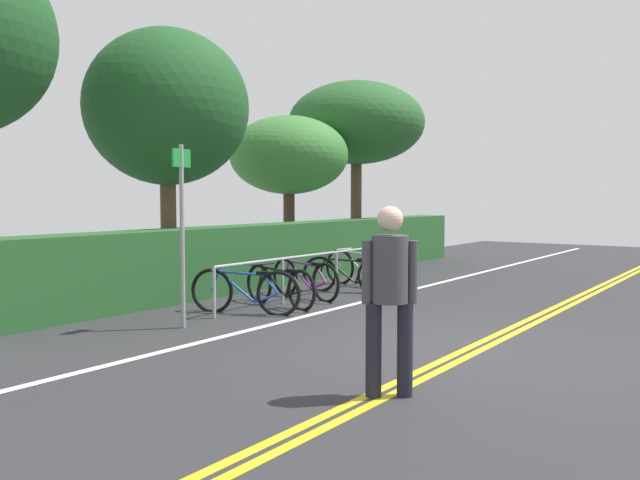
{
  "coord_description": "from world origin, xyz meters",
  "views": [
    {
      "loc": [
        -7.25,
        -2.92,
        1.76
      ],
      "look_at": [
        1.13,
        2.91,
        1.09
      ],
      "focal_mm": 37.99,
      "sensor_mm": 36.0,
      "label": 1
    }
  ],
  "objects": [
    {
      "name": "ground_plane",
      "position": [
        0.0,
        0.0,
        -0.03
      ],
      "size": [
        36.15,
        13.75,
        0.05
      ],
      "primitive_type": "cube",
      "color": "#2B2B2D"
    },
    {
      "name": "centre_line_yellow_inner",
      "position": [
        0.0,
        -0.08,
        0.0
      ],
      "size": [
        32.53,
        0.1,
        0.0
      ],
      "primitive_type": "cube",
      "color": "gold",
      "rests_on": "ground_plane"
    },
    {
      "name": "centre_line_yellow_outer",
      "position": [
        0.0,
        0.08,
        0.0
      ],
      "size": [
        32.53,
        0.1,
        0.0
      ],
      "primitive_type": "cube",
      "color": "gold",
      "rests_on": "ground_plane"
    },
    {
      "name": "bike_lane_stripe_white",
      "position": [
        0.0,
        2.85,
        0.0
      ],
      "size": [
        32.53,
        0.12,
        0.0
      ],
      "primitive_type": "cube",
      "color": "white",
      "rests_on": "ground_plane"
    },
    {
      "name": "bike_rack",
      "position": [
        2.2,
        3.83,
        0.58
      ],
      "size": [
        4.84,
        0.05,
        0.76
      ],
      "color": "#9EA0A5",
      "rests_on": "ground_plane"
    },
    {
      "name": "bicycle_0",
      "position": [
        0.36,
        3.74,
        0.33
      ],
      "size": [
        0.65,
        1.7,
        0.71
      ],
      "color": "black",
      "rests_on": "ground_plane"
    },
    {
      "name": "bicycle_1",
      "position": [
        1.21,
        3.74,
        0.32
      ],
      "size": [
        0.56,
        1.72,
        0.68
      ],
      "color": "black",
      "rests_on": "ground_plane"
    },
    {
      "name": "bicycle_2",
      "position": [
        2.13,
        3.91,
        0.33
      ],
      "size": [
        0.59,
        1.74,
        0.7
      ],
      "color": "black",
      "rests_on": "ground_plane"
    },
    {
      "name": "bicycle_3",
      "position": [
        3.16,
        3.7,
        0.32
      ],
      "size": [
        0.63,
        1.67,
        0.69
      ],
      "color": "black",
      "rests_on": "ground_plane"
    },
    {
      "name": "bicycle_4",
      "position": [
        4.03,
        3.94,
        0.35
      ],
      "size": [
        0.46,
        1.8,
        0.74
      ],
      "color": "black",
      "rests_on": "ground_plane"
    },
    {
      "name": "pedestrian",
      "position": [
        -2.1,
        -0.08,
        0.96
      ],
      "size": [
        0.34,
        0.41,
        1.67
      ],
      "color": "#1E1E2D",
      "rests_on": "ground_plane"
    },
    {
      "name": "sign_post_near",
      "position": [
        -0.96,
        3.67,
        1.46
      ],
      "size": [
        0.36,
        0.08,
        2.44
      ],
      "color": "gray",
      "rests_on": "ground_plane"
    },
    {
      "name": "hedge_backdrop",
      "position": [
        3.7,
        5.55,
        0.6
      ],
      "size": [
        13.79,
        0.81,
        1.2
      ],
      "primitive_type": "cube",
      "color": "#235626",
      "rests_on": "ground_plane"
    },
    {
      "name": "tree_mid",
      "position": [
        1.31,
        6.4,
        3.35
      ],
      "size": [
        2.96,
        2.96,
        4.77
      ],
      "color": "brown",
      "rests_on": "ground_plane"
    },
    {
      "name": "tree_far_right",
      "position": [
        5.46,
        6.8,
        2.7
      ],
      "size": [
        2.8,
        2.8,
        3.64
      ],
      "color": "#473323",
      "rests_on": "ground_plane"
    },
    {
      "name": "tree_extra",
      "position": [
        7.93,
        6.47,
        3.64
      ],
      "size": [
        3.56,
        3.56,
        4.74
      ],
      "color": "brown",
      "rests_on": "ground_plane"
    }
  ]
}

